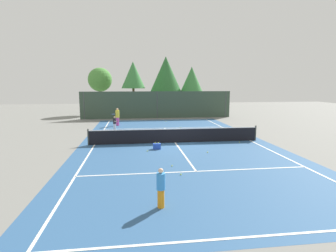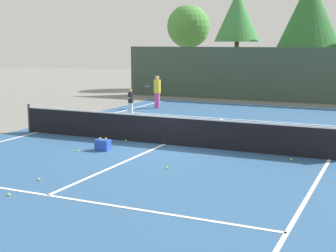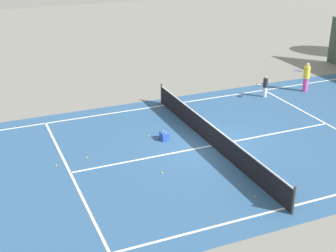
{
  "view_description": "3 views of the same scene",
  "coord_description": "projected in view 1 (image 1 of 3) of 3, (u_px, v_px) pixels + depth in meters",
  "views": [
    {
      "loc": [
        -2.89,
        -18.4,
        4.07
      ],
      "look_at": [
        -0.63,
        -1.0,
        1.35
      ],
      "focal_mm": 29.05,
      "sensor_mm": 36.0,
      "label": 1
    },
    {
      "loc": [
        7.15,
        -15.3,
        3.53
      ],
      "look_at": [
        0.72,
        -1.3,
        0.9
      ],
      "focal_mm": 53.12,
      "sensor_mm": 36.0,
      "label": 2
    },
    {
      "loc": [
        17.11,
        -9.43,
        9.39
      ],
      "look_at": [
        -0.27,
        -2.02,
        1.2
      ],
      "focal_mm": 51.48,
      "sensor_mm": 36.0,
      "label": 3
    }
  ],
  "objects": [
    {
      "name": "ground_plane",
      "position": [
        175.0,
        143.0,
        19.02
      ],
      "size": [
        80.0,
        80.0,
        0.0
      ],
      "primitive_type": "plane",
      "color": "slate"
    },
    {
      "name": "court_surface",
      "position": [
        175.0,
        143.0,
        19.02
      ],
      "size": [
        13.0,
        25.0,
        0.01
      ],
      "color": "#2D5684",
      "rests_on": "ground_plane"
    },
    {
      "name": "tennis_net",
      "position": [
        175.0,
        135.0,
        18.95
      ],
      "size": [
        11.9,
        0.1,
        1.1
      ],
      "color": "#333833",
      "rests_on": "ground_plane"
    },
    {
      "name": "perimeter_fence",
      "position": [
        157.0,
        105.0,
        32.5
      ],
      "size": [
        18.0,
        0.12,
        3.2
      ],
      "color": "#384C3D",
      "rests_on": "ground_plane"
    },
    {
      "name": "tree_0",
      "position": [
        166.0,
        75.0,
        37.14
      ],
      "size": [
        4.51,
        4.51,
        7.77
      ],
      "color": "brown",
      "rests_on": "ground_plane"
    },
    {
      "name": "tree_1",
      "position": [
        192.0,
        81.0,
        37.47
      ],
      "size": [
        3.42,
        3.42,
        6.4
      ],
      "color": "brown",
      "rests_on": "ground_plane"
    },
    {
      "name": "tree_2",
      "position": [
        100.0,
        80.0,
        36.72
      ],
      "size": [
        3.21,
        3.21,
        6.24
      ],
      "color": "brown",
      "rests_on": "ground_plane"
    },
    {
      "name": "tree_3",
      "position": [
        133.0,
        75.0,
        34.96
      ],
      "size": [
        3.06,
        3.06,
        6.92
      ],
      "color": "brown",
      "rests_on": "ground_plane"
    },
    {
      "name": "player_0",
      "position": [
        117.0,
        117.0,
        26.66
      ],
      "size": [
        0.79,
        0.86,
        1.73
      ],
      "color": "#D14799",
      "rests_on": "ground_plane"
    },
    {
      "name": "player_1",
      "position": [
        115.0,
        123.0,
        23.99
      ],
      "size": [
        0.48,
        0.85,
        1.25
      ],
      "color": "silver",
      "rests_on": "ground_plane"
    },
    {
      "name": "player_2",
      "position": [
        161.0,
        188.0,
        8.94
      ],
      "size": [
        0.29,
        0.29,
        1.35
      ],
      "color": "orange",
      "rests_on": "ground_plane"
    },
    {
      "name": "ball_crate",
      "position": [
        157.0,
        146.0,
        17.13
      ],
      "size": [
        0.47,
        0.29,
        0.43
      ],
      "color": "blue",
      "rests_on": "ground_plane"
    },
    {
      "name": "tennis_ball_0",
      "position": [
        239.0,
        142.0,
        19.02
      ],
      "size": [
        0.07,
        0.07,
        0.07
      ],
      "primitive_type": "sphere",
      "color": "#CCE533",
      "rests_on": "ground_plane"
    },
    {
      "name": "tennis_ball_1",
      "position": [
        180.0,
        127.0,
        25.47
      ],
      "size": [
        0.07,
        0.07,
        0.07
      ],
      "primitive_type": "sphere",
      "color": "#CCE533",
      "rests_on": "ground_plane"
    },
    {
      "name": "tennis_ball_2",
      "position": [
        172.0,
        166.0,
        13.53
      ],
      "size": [
        0.07,
        0.07,
        0.07
      ],
      "primitive_type": "sphere",
      "color": "#CCE533",
      "rests_on": "ground_plane"
    },
    {
      "name": "tennis_ball_3",
      "position": [
        181.0,
        174.0,
        12.25
      ],
      "size": [
        0.07,
        0.07,
        0.07
      ],
      "primitive_type": "sphere",
      "color": "#CCE533",
      "rests_on": "ground_plane"
    },
    {
      "name": "tennis_ball_4",
      "position": [
        154.0,
        143.0,
        18.7
      ],
      "size": [
        0.07,
        0.07,
        0.07
      ],
      "primitive_type": "sphere",
      "color": "#CCE533",
      "rests_on": "ground_plane"
    },
    {
      "name": "tennis_ball_5",
      "position": [
        166.0,
        121.0,
        29.61
      ],
      "size": [
        0.07,
        0.07,
        0.07
      ],
      "primitive_type": "sphere",
      "color": "#CCE533",
      "rests_on": "ground_plane"
    },
    {
      "name": "tennis_ball_6",
      "position": [
        208.0,
        152.0,
        16.24
      ],
      "size": [
        0.07,
        0.07,
        0.07
      ],
      "primitive_type": "sphere",
      "color": "#CCE533",
      "rests_on": "ground_plane"
    },
    {
      "name": "tennis_ball_7",
      "position": [
        147.0,
        151.0,
        16.55
      ],
      "size": [
        0.07,
        0.07,
        0.07
      ],
      "primitive_type": "sphere",
      "color": "#CCE533",
      "rests_on": "ground_plane"
    }
  ]
}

